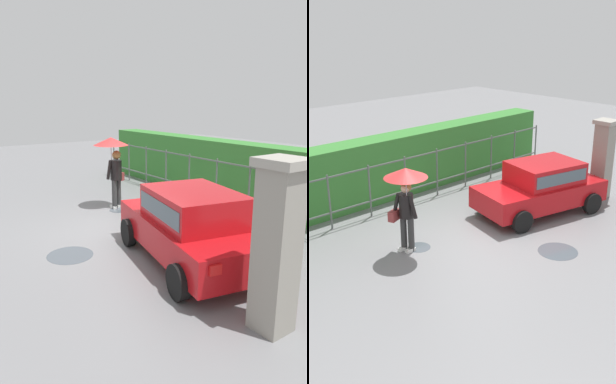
% 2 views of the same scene
% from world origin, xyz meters
% --- Properties ---
extents(ground_plane, '(40.00, 40.00, 0.00)m').
position_xyz_m(ground_plane, '(0.00, 0.00, 0.00)').
color(ground_plane, slate).
extents(car, '(3.97, 2.50, 1.48)m').
position_xyz_m(car, '(2.42, 0.04, 0.80)').
color(car, '#B71116').
rests_on(car, ground).
extents(pedestrian, '(1.00, 1.00, 2.11)m').
position_xyz_m(pedestrian, '(-1.84, 0.71, 1.59)').
color(pedestrian, '#333333').
rests_on(pedestrian, ground).
extents(gate_pillar, '(0.60, 0.60, 2.42)m').
position_xyz_m(gate_pillar, '(4.76, -0.47, 1.24)').
color(gate_pillar, gray).
rests_on(gate_pillar, ground).
extents(fence_section, '(12.35, 0.05, 1.50)m').
position_xyz_m(fence_section, '(-0.03, 3.13, 0.83)').
color(fence_section, '#59605B').
rests_on(fence_section, ground).
extents(hedge_row, '(13.30, 0.90, 1.90)m').
position_xyz_m(hedge_row, '(-0.03, 4.12, 0.95)').
color(hedge_row, '#387F33').
rests_on(hedge_row, ground).
extents(puddle_near, '(0.96, 0.96, 0.00)m').
position_xyz_m(puddle_near, '(0.75, -1.78, 0.00)').
color(puddle_near, '#4C545B').
rests_on(puddle_near, ground).
extents(puddle_far, '(0.57, 0.57, 0.00)m').
position_xyz_m(puddle_far, '(-1.53, 0.69, 0.00)').
color(puddle_far, '#4C545B').
rests_on(puddle_far, ground).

